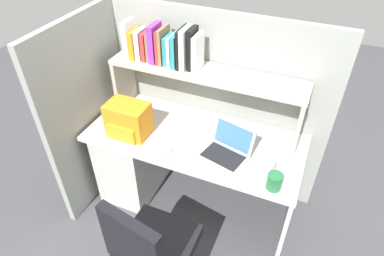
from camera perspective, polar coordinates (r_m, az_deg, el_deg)
The scene contains 12 objects.
ground_plane at distance 3.01m, azimuth 0.38°, elevation -12.14°, with size 8.00×8.00×0.00m, color #4C4C51.
desk at distance 2.84m, azimuth -6.88°, elevation -4.52°, with size 1.60×0.70×0.73m.
cubicle_partition_rear at distance 2.75m, azimuth 3.50°, elevation 3.96°, with size 1.84×0.05×1.55m, color #939991.
cubicle_partition_left at distance 2.80m, azimuth -16.26°, elevation 3.04°, with size 0.05×1.06×1.55m, color #939991.
overhead_hutch at distance 2.44m, azimuth 2.31°, elevation 7.67°, with size 1.44×0.28×0.45m.
reference_books_on_shelf at distance 2.45m, azimuth -4.74°, elevation 13.66°, with size 0.58×0.18×0.29m.
laptop at distance 2.33m, azimuth 6.01°, elevation -3.56°, with size 0.36×0.33×0.22m.
backpack at distance 2.49m, azimuth -10.82°, elevation 1.34°, with size 0.30×0.23×0.25m.
computer_mouse at distance 2.34m, azimuth -4.76°, elevation -4.29°, with size 0.06×0.10×0.03m, color silver.
paper_cup at distance 2.27m, azimuth 12.98°, elevation -6.22°, with size 0.08×0.08×0.08m, color white.
snack_canister at distance 2.16m, azimuth 13.82°, elevation -8.80°, with size 0.10×0.10×0.11m, color #26723F.
office_chair at distance 2.27m, azimuth -6.61°, elevation -20.80°, with size 0.52×0.52×0.93m.
Camera 1 is at (0.72, -1.76, 2.34)m, focal length 31.40 mm.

